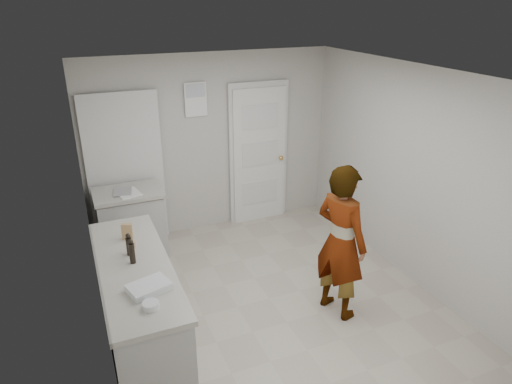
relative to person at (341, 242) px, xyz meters
name	(u,v)px	position (x,y,z in m)	size (l,w,h in m)	color
ground	(269,299)	(-0.59, 0.45, -0.84)	(4.00, 4.00, 0.00)	#AFA493
room_shell	(201,162)	(-0.76, 2.41, 0.18)	(4.00, 4.00, 4.00)	#B5B2AB
main_counter	(139,309)	(-2.04, 0.25, -0.41)	(0.64, 1.96, 0.93)	#B3B3AF
side_counter	(132,226)	(-1.84, 2.00, -0.41)	(0.84, 0.61, 0.93)	#B3B3AF
person	(341,242)	(0.00, 0.00, 0.00)	(0.61, 0.40, 1.68)	silver
cake_mix_box	(127,231)	(-2.01, 0.76, 0.17)	(0.10, 0.05, 0.17)	#A28351
spice_jar	(133,245)	(-1.99, 0.56, 0.12)	(0.05, 0.05, 0.07)	tan
oil_cruet_a	(129,245)	(-2.04, 0.44, 0.19)	(0.06, 0.06, 0.22)	black
oil_cruet_b	(132,252)	(-2.04, 0.29, 0.20)	(0.05, 0.05, 0.24)	black
baking_dish	(149,287)	(-1.98, -0.19, 0.11)	(0.38, 0.31, 0.06)	silver
egg_bowl	(151,305)	(-2.01, -0.43, 0.11)	(0.13, 0.13, 0.05)	silver
papers	(128,193)	(-1.84, 1.93, 0.09)	(0.25, 0.33, 0.01)	white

